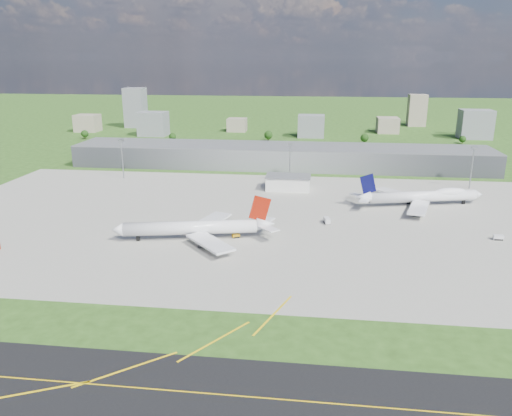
# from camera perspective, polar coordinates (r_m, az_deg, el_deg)

# --- Properties ---
(ground) EXTENTS (1400.00, 1400.00, 0.00)m
(ground) POSITION_cam_1_polar(r_m,az_deg,el_deg) (353.54, 2.56, 4.25)
(ground) COLOR #294917
(ground) RESTS_ON ground
(apron) EXTENTS (360.00, 190.00, 0.08)m
(apron) POSITION_cam_1_polar(r_m,az_deg,el_deg) (246.93, 2.83, -1.34)
(apron) COLOR gray
(apron) RESTS_ON ground
(terminal) EXTENTS (300.00, 42.00, 15.00)m
(terminal) POSITION_cam_1_polar(r_m,az_deg,el_deg) (366.65, 2.76, 5.90)
(terminal) COLOR slate
(terminal) RESTS_ON ground
(ops_building) EXTENTS (26.00, 16.00, 8.00)m
(ops_building) POSITION_cam_1_polar(r_m,az_deg,el_deg) (303.41, 3.69, 2.89)
(ops_building) COLOR silver
(ops_building) RESTS_ON ground
(mast_west) EXTENTS (3.50, 2.00, 25.90)m
(mast_west) POSITION_cam_1_polar(r_m,az_deg,el_deg) (339.19, -15.09, 6.20)
(mast_west) COLOR gray
(mast_west) RESTS_ON ground
(mast_center) EXTENTS (3.50, 2.00, 25.90)m
(mast_center) POSITION_cam_1_polar(r_m,az_deg,el_deg) (315.09, 3.91, 5.96)
(mast_center) COLOR gray
(mast_center) RESTS_ON ground
(mast_east) EXTENTS (3.50, 2.00, 25.90)m
(mast_east) POSITION_cam_1_polar(r_m,az_deg,el_deg) (328.20, 23.53, 5.03)
(mast_east) COLOR gray
(mast_east) RESTS_ON ground
(airliner_red_twin) EXTENTS (70.71, 54.34, 19.54)m
(airliner_red_twin) POSITION_cam_1_polar(r_m,az_deg,el_deg) (220.40, -6.77, -2.30)
(airliner_red_twin) COLOR white
(airliner_red_twin) RESTS_ON ground
(airliner_blue_quad) EXTENTS (70.75, 54.56, 18.71)m
(airliner_blue_quad) POSITION_cam_1_polar(r_m,az_deg,el_deg) (283.03, 18.51, 1.25)
(airliner_blue_quad) COLOR white
(airliner_blue_quad) RESTS_ON ground
(tug_yellow) EXTENTS (3.82, 3.14, 1.68)m
(tug_yellow) POSITION_cam_1_polar(r_m,az_deg,el_deg) (222.27, -2.31, -3.21)
(tug_yellow) COLOR orange
(tug_yellow) RESTS_ON ground
(van_white_near) EXTENTS (3.56, 6.01, 2.83)m
(van_white_near) POSITION_cam_1_polar(r_m,az_deg,el_deg) (243.20, 8.11, -1.45)
(van_white_near) COLOR silver
(van_white_near) RESTS_ON ground
(van_white_far) EXTENTS (4.41, 2.26, 2.28)m
(van_white_far) POSITION_cam_1_polar(r_m,az_deg,el_deg) (243.83, 25.95, -3.06)
(van_white_far) COLOR silver
(van_white_far) RESTS_ON ground
(bldg_far_w) EXTENTS (24.00, 20.00, 18.00)m
(bldg_far_w) POSITION_cam_1_polar(r_m,az_deg,el_deg) (574.16, -18.70, 9.18)
(bldg_far_w) COLOR gray
(bldg_far_w) RESTS_ON ground
(bldg_w) EXTENTS (28.00, 22.00, 24.00)m
(bldg_w) POSITION_cam_1_polar(r_m,az_deg,el_deg) (525.39, -11.67, 9.41)
(bldg_w) COLOR slate
(bldg_w) RESTS_ON ground
(bldg_cw) EXTENTS (20.00, 18.00, 14.00)m
(bldg_cw) POSITION_cam_1_polar(r_m,az_deg,el_deg) (545.50, -2.18, 9.47)
(bldg_cw) COLOR gray
(bldg_cw) RESTS_ON ground
(bldg_c) EXTENTS (26.00, 20.00, 22.00)m
(bldg_c) POSITION_cam_1_polar(r_m,az_deg,el_deg) (508.35, 6.32, 9.30)
(bldg_c) COLOR slate
(bldg_c) RESTS_ON ground
(bldg_ce) EXTENTS (22.00, 24.00, 16.00)m
(bldg_ce) POSITION_cam_1_polar(r_m,az_deg,el_deg) (553.24, 14.80, 9.14)
(bldg_ce) COLOR gray
(bldg_ce) RESTS_ON ground
(bldg_e) EXTENTS (30.00, 22.00, 28.00)m
(bldg_e) POSITION_cam_1_polar(r_m,az_deg,el_deg) (540.07, 23.78, 8.75)
(bldg_e) COLOR slate
(bldg_e) RESTS_ON ground
(bldg_tall_w) EXTENTS (22.00, 20.00, 44.00)m
(bldg_tall_w) POSITION_cam_1_polar(r_m,az_deg,el_deg) (593.84, -13.61, 11.09)
(bldg_tall_w) COLOR slate
(bldg_tall_w) RESTS_ON ground
(bldg_tall_e) EXTENTS (20.00, 18.00, 36.00)m
(bldg_tall_e) POSITION_cam_1_polar(r_m,az_deg,el_deg) (617.37, 17.90, 10.58)
(bldg_tall_e) COLOR gray
(bldg_tall_e) RESTS_ON ground
(tree_far_w) EXTENTS (7.20, 7.20, 8.80)m
(tree_far_w) POSITION_cam_1_polar(r_m,az_deg,el_deg) (521.38, -18.99, 8.03)
(tree_far_w) COLOR #382314
(tree_far_w) RESTS_ON ground
(tree_w) EXTENTS (6.75, 6.75, 8.25)m
(tree_w) POSITION_cam_1_polar(r_m,az_deg,el_deg) (484.32, -9.52, 8.06)
(tree_w) COLOR #382314
(tree_w) RESTS_ON ground
(tree_c) EXTENTS (8.10, 8.10, 9.90)m
(tree_c) POSITION_cam_1_polar(r_m,az_deg,el_deg) (481.58, 1.42, 8.35)
(tree_c) COLOR #382314
(tree_c) RESTS_ON ground
(tree_e) EXTENTS (7.65, 7.65, 9.35)m
(tree_e) POSITION_cam_1_polar(r_m,az_deg,el_deg) (476.40, 12.30, 7.84)
(tree_e) COLOR #382314
(tree_e) RESTS_ON ground
(tree_far_e) EXTENTS (6.30, 6.30, 7.70)m
(tree_far_e) POSITION_cam_1_polar(r_m,az_deg,el_deg) (502.47, 22.54, 7.29)
(tree_far_e) COLOR #382314
(tree_far_e) RESTS_ON ground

